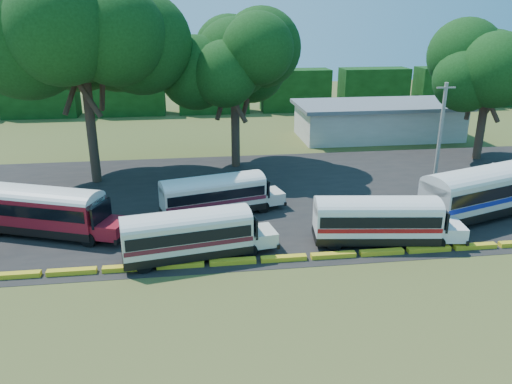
{
  "coord_description": "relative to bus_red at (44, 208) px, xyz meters",
  "views": [
    {
      "loc": [
        -3.6,
        -24.75,
        13.73
      ],
      "look_at": [
        0.53,
        6.0,
        2.56
      ],
      "focal_mm": 35.0,
      "sensor_mm": 36.0,
      "label": 1
    }
  ],
  "objects": [
    {
      "name": "ground",
      "position": [
        13.18,
        -6.69,
        -1.87
      ],
      "size": [
        160.0,
        160.0,
        0.0
      ],
      "primitive_type": "plane",
      "color": "#354C19",
      "rests_on": "ground"
    },
    {
      "name": "asphalt_strip",
      "position": [
        14.18,
        5.31,
        -1.86
      ],
      "size": [
        64.0,
        24.0,
        0.02
      ],
      "primitive_type": "cube",
      "color": "black",
      "rests_on": "ground"
    },
    {
      "name": "curb",
      "position": [
        13.18,
        -5.69,
        -1.72
      ],
      "size": [
        53.7,
        0.45,
        0.3
      ],
      "color": "yellow",
      "rests_on": "ground"
    },
    {
      "name": "terminal_building",
      "position": [
        31.18,
        23.31,
        0.16
      ],
      "size": [
        19.0,
        9.0,
        4.0
      ],
      "color": "beige",
      "rests_on": "ground"
    },
    {
      "name": "treeline_backdrop",
      "position": [
        13.18,
        41.31,
        1.13
      ],
      "size": [
        130.0,
        4.0,
        6.0
      ],
      "color": "black",
      "rests_on": "ground"
    },
    {
      "name": "bus_red",
      "position": [
        0.0,
        0.0,
        0.0
      ],
      "size": [
        10.12,
        5.79,
        3.26
      ],
      "rotation": [
        0.0,
        0.0,
        -0.36
      ],
      "color": "black",
      "rests_on": "ground"
    },
    {
      "name": "bus_cream_west",
      "position": [
        9.31,
        -4.67,
        -0.17
      ],
      "size": [
        9.37,
        3.76,
        3.0
      ],
      "rotation": [
        0.0,
        0.0,
        0.17
      ],
      "color": "black",
      "rests_on": "ground"
    },
    {
      "name": "bus_cream_east",
      "position": [
        11.16,
        1.94,
        -0.2
      ],
      "size": [
        9.24,
        4.34,
        2.95
      ],
      "rotation": [
        0.0,
        0.0,
        0.25
      ],
      "color": "black",
      "rests_on": "ground"
    },
    {
      "name": "bus_white_red",
      "position": [
        20.98,
        -4.17,
        -0.13
      ],
      "size": [
        9.57,
        3.49,
        3.08
      ],
      "rotation": [
        0.0,
        0.0,
        -0.13
      ],
      "color": "black",
      "rests_on": "ground"
    },
    {
      "name": "bus_white_blue",
      "position": [
        29.8,
        -0.98,
        0.22
      ],
      "size": [
        11.51,
        6.21,
        3.69
      ],
      "rotation": [
        0.0,
        0.0,
        0.33
      ],
      "color": "black",
      "rests_on": "ground"
    },
    {
      "name": "tree_west",
      "position": [
        1.4,
        10.9,
        11.07
      ],
      "size": [
        12.47,
        12.47,
        17.55
      ],
      "color": "#35231A",
      "rests_on": "ground"
    },
    {
      "name": "tree_center",
      "position": [
        13.74,
        13.93,
        8.04
      ],
      "size": [
        9.56,
        9.56,
        13.48
      ],
      "color": "#35231A",
      "rests_on": "ground"
    },
    {
      "name": "tree_east",
      "position": [
        37.83,
        13.25,
        7.04
      ],
      "size": [
        9.33,
        9.33,
        12.38
      ],
      "color": "#35231A",
      "rests_on": "ground"
    },
    {
      "name": "utility_pole",
      "position": [
        30.39,
        7.16,
        2.45
      ],
      "size": [
        1.6,
        0.3,
        8.42
      ],
      "color": "gray",
      "rests_on": "ground"
    }
  ]
}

